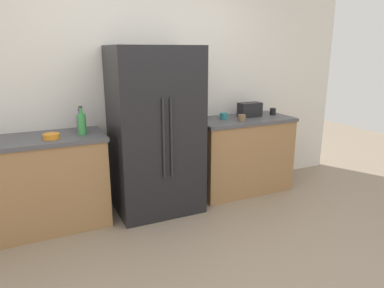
{
  "coord_description": "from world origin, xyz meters",
  "views": [
    {
      "loc": [
        -1.19,
        -2.11,
        1.7
      ],
      "look_at": [
        -0.01,
        0.41,
        0.95
      ],
      "focal_mm": 32.67,
      "sensor_mm": 36.0,
      "label": 1
    }
  ],
  "objects_px": {
    "toaster": "(250,110)",
    "bottle_a": "(81,123)",
    "cup_c": "(242,118)",
    "bowl_b": "(51,136)",
    "cup_a": "(273,111)",
    "cup_b": "(224,116)",
    "refrigerator": "(155,131)",
    "bottle_b": "(82,124)"
  },
  "relations": [
    {
      "from": "toaster",
      "to": "bottle_a",
      "type": "xyz_separation_m",
      "value": [
        -1.99,
        0.02,
        0.01
      ]
    },
    {
      "from": "cup_c",
      "to": "bowl_b",
      "type": "xyz_separation_m",
      "value": [
        -2.04,
        0.04,
        -0.01
      ]
    },
    {
      "from": "cup_a",
      "to": "cup_b",
      "type": "height_order",
      "value": "cup_a"
    },
    {
      "from": "cup_c",
      "to": "refrigerator",
      "type": "bearing_deg",
      "value": 175.28
    },
    {
      "from": "bottle_a",
      "to": "bowl_b",
      "type": "height_order",
      "value": "bottle_a"
    },
    {
      "from": "refrigerator",
      "to": "toaster",
      "type": "height_order",
      "value": "refrigerator"
    },
    {
      "from": "refrigerator",
      "to": "bottle_b",
      "type": "bearing_deg",
      "value": 179.47
    },
    {
      "from": "bottle_a",
      "to": "cup_b",
      "type": "height_order",
      "value": "bottle_a"
    },
    {
      "from": "cup_b",
      "to": "refrigerator",
      "type": "bearing_deg",
      "value": -172.93
    },
    {
      "from": "toaster",
      "to": "bottle_a",
      "type": "relative_size",
      "value": 1.21
    },
    {
      "from": "cup_a",
      "to": "bowl_b",
      "type": "height_order",
      "value": "cup_a"
    },
    {
      "from": "cup_a",
      "to": "cup_b",
      "type": "bearing_deg",
      "value": 177.98
    },
    {
      "from": "bottle_b",
      "to": "bowl_b",
      "type": "distance_m",
      "value": 0.3
    },
    {
      "from": "refrigerator",
      "to": "cup_b",
      "type": "bearing_deg",
      "value": 7.07
    },
    {
      "from": "refrigerator",
      "to": "cup_c",
      "type": "distance_m",
      "value": 1.02
    },
    {
      "from": "bottle_b",
      "to": "cup_a",
      "type": "xyz_separation_m",
      "value": [
        2.33,
        0.08,
        -0.06
      ]
    },
    {
      "from": "bottle_b",
      "to": "bowl_b",
      "type": "bearing_deg",
      "value": -169.82
    },
    {
      "from": "cup_b",
      "to": "cup_c",
      "type": "relative_size",
      "value": 1.07
    },
    {
      "from": "bottle_b",
      "to": "cup_c",
      "type": "xyz_separation_m",
      "value": [
        1.75,
        -0.09,
        -0.07
      ]
    },
    {
      "from": "bottle_a",
      "to": "bottle_b",
      "type": "bearing_deg",
      "value": -93.66
    },
    {
      "from": "bottle_b",
      "to": "refrigerator",
      "type": "bearing_deg",
      "value": -0.53
    },
    {
      "from": "bowl_b",
      "to": "refrigerator",
      "type": "bearing_deg",
      "value": 2.47
    },
    {
      "from": "bottle_b",
      "to": "cup_b",
      "type": "bearing_deg",
      "value": 3.65
    },
    {
      "from": "toaster",
      "to": "cup_b",
      "type": "height_order",
      "value": "toaster"
    },
    {
      "from": "toaster",
      "to": "bowl_b",
      "type": "relative_size",
      "value": 1.9
    },
    {
      "from": "toaster",
      "to": "bottle_a",
      "type": "distance_m",
      "value": 1.99
    },
    {
      "from": "cup_c",
      "to": "bottle_a",
      "type": "bearing_deg",
      "value": 173.04
    },
    {
      "from": "refrigerator",
      "to": "cup_a",
      "type": "bearing_deg",
      "value": 3.11
    },
    {
      "from": "cup_a",
      "to": "cup_c",
      "type": "distance_m",
      "value": 0.6
    },
    {
      "from": "bottle_a",
      "to": "cup_c",
      "type": "distance_m",
      "value": 1.76
    },
    {
      "from": "refrigerator",
      "to": "toaster",
      "type": "relative_size",
      "value": 6.26
    },
    {
      "from": "toaster",
      "to": "cup_a",
      "type": "xyz_separation_m",
      "value": [
        0.33,
        -0.03,
        -0.04
      ]
    },
    {
      "from": "refrigerator",
      "to": "cup_a",
      "type": "xyz_separation_m",
      "value": [
        1.59,
        0.09,
        0.08
      ]
    },
    {
      "from": "bottle_a",
      "to": "cup_c",
      "type": "relative_size",
      "value": 2.59
    },
    {
      "from": "cup_b",
      "to": "cup_a",
      "type": "bearing_deg",
      "value": -2.02
    },
    {
      "from": "toaster",
      "to": "cup_b",
      "type": "relative_size",
      "value": 2.93
    },
    {
      "from": "bottle_b",
      "to": "cup_b",
      "type": "height_order",
      "value": "bottle_b"
    },
    {
      "from": "cup_a",
      "to": "cup_c",
      "type": "xyz_separation_m",
      "value": [
        -0.57,
        -0.17,
        -0.01
      ]
    },
    {
      "from": "bottle_a",
      "to": "refrigerator",
      "type": "bearing_deg",
      "value": -10.03
    },
    {
      "from": "refrigerator",
      "to": "cup_a",
      "type": "distance_m",
      "value": 1.59
    },
    {
      "from": "cup_b",
      "to": "cup_c",
      "type": "xyz_separation_m",
      "value": [
        0.12,
        -0.19,
        0.0
      ]
    },
    {
      "from": "refrigerator",
      "to": "toaster",
      "type": "distance_m",
      "value": 1.27
    }
  ]
}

